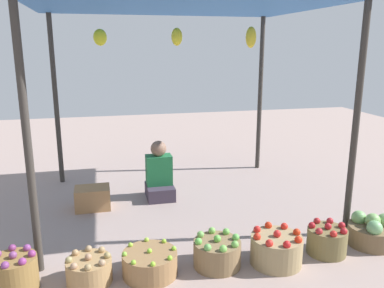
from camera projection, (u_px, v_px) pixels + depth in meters
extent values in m
plane|color=gray|center=(181.00, 203.00, 5.15)|extent=(14.00, 14.00, 0.00)
cylinder|color=#38332D|center=(27.00, 140.00, 3.33)|extent=(0.07, 0.07, 2.44)
cylinder|color=#38332D|center=(356.00, 124.00, 4.03)|extent=(0.07, 0.07, 2.44)
cylinder|color=#38332D|center=(56.00, 101.00, 5.69)|extent=(0.07, 0.07, 2.44)
cylinder|color=#38332D|center=(260.00, 95.00, 6.39)|extent=(0.07, 0.07, 2.44)
cube|color=#316CB4|center=(180.00, 5.00, 4.56)|extent=(3.45, 2.80, 0.04)
ellipsoid|color=yellow|center=(100.00, 37.00, 4.87)|extent=(0.17, 0.17, 0.20)
ellipsoid|color=yellow|center=(177.00, 37.00, 4.61)|extent=(0.13, 0.13, 0.20)
ellipsoid|color=yellow|center=(251.00, 37.00, 4.86)|extent=(0.13, 0.13, 0.26)
cube|color=#3A313F|center=(160.00, 191.00, 5.32)|extent=(0.36, 0.44, 0.18)
cube|color=#1E6738|center=(159.00, 170.00, 5.30)|extent=(0.34, 0.22, 0.40)
sphere|color=#86624D|center=(158.00, 149.00, 5.23)|extent=(0.21, 0.21, 0.21)
cylinder|color=olive|center=(15.00, 274.00, 3.29)|extent=(0.37, 0.37, 0.30)
sphere|color=#7A3E73|center=(13.00, 255.00, 3.25)|extent=(0.06, 0.06, 0.06)
sphere|color=#833170|center=(32.00, 254.00, 3.28)|extent=(0.06, 0.06, 0.06)
sphere|color=#7D3879|center=(27.00, 248.00, 3.38)|extent=(0.06, 0.06, 0.06)
sphere|color=#762F67|center=(12.00, 248.00, 3.38)|extent=(0.06, 0.06, 0.06)
sphere|color=#753573|center=(5.00, 265.00, 3.11)|extent=(0.06, 0.06, 0.06)
sphere|color=#863278|center=(22.00, 262.00, 3.16)|extent=(0.06, 0.06, 0.06)
cylinder|color=#A17D4F|center=(89.00, 271.00, 3.41)|extent=(0.39, 0.39, 0.22)
sphere|color=#A57A5B|center=(88.00, 257.00, 3.38)|extent=(0.06, 0.06, 0.06)
sphere|color=#94814F|center=(107.00, 256.00, 3.41)|extent=(0.06, 0.06, 0.06)
sphere|color=#A38255|center=(102.00, 250.00, 3.51)|extent=(0.06, 0.06, 0.06)
sphere|color=#9D7F5C|center=(89.00, 249.00, 3.53)|extent=(0.06, 0.06, 0.06)
sphere|color=#A57E54|center=(75.00, 253.00, 3.46)|extent=(0.06, 0.06, 0.06)
sphere|color=#978856|center=(69.00, 260.00, 3.34)|extent=(0.06, 0.06, 0.06)
sphere|color=#A67D5F|center=(74.00, 266.00, 3.25)|extent=(0.06, 0.06, 0.06)
sphere|color=#997D51|center=(88.00, 268.00, 3.23)|extent=(0.06, 0.06, 0.06)
sphere|color=#9E7F5F|center=(102.00, 263.00, 3.30)|extent=(0.06, 0.06, 0.06)
cylinder|color=olive|center=(150.00, 263.00, 3.52)|extent=(0.49, 0.49, 0.22)
sphere|color=#8ED035|center=(150.00, 251.00, 3.49)|extent=(0.04, 0.04, 0.04)
sphere|color=#85C933|center=(174.00, 248.00, 3.54)|extent=(0.04, 0.04, 0.04)
sphere|color=#8ABC2E|center=(164.00, 241.00, 3.68)|extent=(0.04, 0.04, 0.04)
sphere|color=#94BE39|center=(147.00, 240.00, 3.70)|extent=(0.04, 0.04, 0.04)
sphere|color=#93C737|center=(130.00, 245.00, 3.61)|extent=(0.04, 0.04, 0.04)
sphere|color=#82C03D|center=(124.00, 254.00, 3.45)|extent=(0.04, 0.04, 0.04)
sphere|color=#84BF32|center=(133.00, 262.00, 3.31)|extent=(0.04, 0.04, 0.04)
sphere|color=#8CCA2F|center=(153.00, 264.00, 3.29)|extent=(0.04, 0.04, 0.04)
sphere|color=#82CD30|center=(170.00, 258.00, 3.38)|extent=(0.04, 0.04, 0.04)
cylinder|color=olive|center=(217.00, 253.00, 3.66)|extent=(0.44, 0.44, 0.25)
sphere|color=#61B342|center=(217.00, 239.00, 3.63)|extent=(0.07, 0.07, 0.07)
sphere|color=#60B44C|center=(236.00, 237.00, 3.67)|extent=(0.07, 0.07, 0.07)
sphere|color=#68B148|center=(226.00, 232.00, 3.78)|extent=(0.07, 0.07, 0.07)
sphere|color=#6EAC47|center=(212.00, 231.00, 3.80)|extent=(0.07, 0.07, 0.07)
sphere|color=#6CA84F|center=(200.00, 235.00, 3.72)|extent=(0.07, 0.07, 0.07)
sphere|color=#61B948|center=(198.00, 242.00, 3.59)|extent=(0.07, 0.07, 0.07)
sphere|color=#64A850|center=(208.00, 248.00, 3.48)|extent=(0.07, 0.07, 0.07)
sphere|color=#70BC4C|center=(223.00, 249.00, 3.46)|extent=(0.07, 0.07, 0.07)
sphere|color=#6EB04C|center=(235.00, 244.00, 3.54)|extent=(0.07, 0.07, 0.07)
cylinder|color=#9A845B|center=(276.00, 250.00, 3.70)|extent=(0.48, 0.48, 0.27)
sphere|color=red|center=(277.00, 234.00, 3.67)|extent=(0.07, 0.07, 0.07)
sphere|color=red|center=(297.00, 232.00, 3.71)|extent=(0.07, 0.07, 0.07)
sphere|color=red|center=(284.00, 226.00, 3.83)|extent=(0.07, 0.07, 0.07)
sphere|color=red|center=(268.00, 225.00, 3.85)|extent=(0.07, 0.07, 0.07)
sphere|color=red|center=(257.00, 229.00, 3.77)|extent=(0.07, 0.07, 0.07)
sphere|color=red|center=(257.00, 237.00, 3.62)|extent=(0.07, 0.07, 0.07)
sphere|color=red|center=(269.00, 243.00, 3.50)|extent=(0.07, 0.07, 0.07)
sphere|color=red|center=(287.00, 245.00, 3.48)|extent=(0.07, 0.07, 0.07)
sphere|color=red|center=(298.00, 240.00, 3.56)|extent=(0.07, 0.07, 0.07)
cylinder|color=brown|center=(327.00, 241.00, 3.89)|extent=(0.38, 0.38, 0.26)
sphere|color=#B31E25|center=(328.00, 226.00, 3.85)|extent=(0.07, 0.07, 0.07)
sphere|color=#B01E25|center=(342.00, 225.00, 3.89)|extent=(0.07, 0.07, 0.07)
sphere|color=#AE2127|center=(330.00, 221.00, 3.99)|extent=(0.07, 0.07, 0.07)
sphere|color=#AB2224|center=(317.00, 221.00, 3.99)|extent=(0.07, 0.07, 0.07)
sphere|color=#AB1B22|center=(312.00, 225.00, 3.89)|extent=(0.07, 0.07, 0.07)
sphere|color=#AC262A|center=(319.00, 231.00, 3.76)|extent=(0.07, 0.07, 0.07)
sphere|color=red|center=(333.00, 234.00, 3.71)|extent=(0.07, 0.07, 0.07)
sphere|color=#AF1C21|center=(344.00, 231.00, 3.76)|extent=(0.07, 0.07, 0.07)
cylinder|color=brown|center=(371.00, 235.00, 4.07)|extent=(0.47, 0.47, 0.20)
sphere|color=#79AB5D|center=(373.00, 221.00, 4.03)|extent=(0.15, 0.15, 0.15)
sphere|color=#73A962|center=(359.00, 218.00, 4.13)|extent=(0.15, 0.15, 0.15)
sphere|color=#74AF6F|center=(375.00, 228.00, 3.90)|extent=(0.15, 0.15, 0.15)
cube|color=#A27549|center=(93.00, 198.00, 4.96)|extent=(0.43, 0.32, 0.28)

